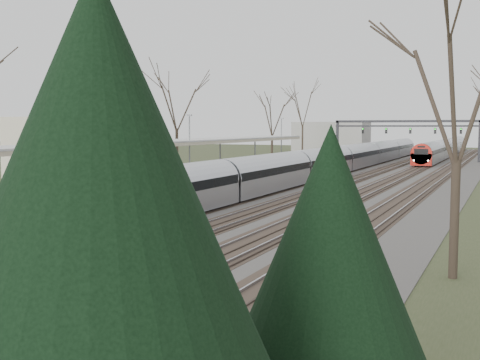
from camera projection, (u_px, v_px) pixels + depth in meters
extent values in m
cube|color=#474442|center=(355.00, 176.00, 61.91)|extent=(24.00, 160.00, 0.10)
cube|color=#4C3828|center=(299.00, 174.00, 64.37)|extent=(2.60, 160.00, 0.06)
cube|color=gray|center=(293.00, 173.00, 64.66)|extent=(0.07, 160.00, 0.12)
cube|color=gray|center=(306.00, 173.00, 64.07)|extent=(0.07, 160.00, 0.12)
cube|color=#4C3828|center=(331.00, 175.00, 62.93)|extent=(2.60, 160.00, 0.06)
cube|color=gray|center=(324.00, 174.00, 63.22)|extent=(0.07, 160.00, 0.12)
cube|color=gray|center=(338.00, 174.00, 62.63)|extent=(0.07, 160.00, 0.12)
cube|color=#4C3828|center=(364.00, 176.00, 61.49)|extent=(2.60, 160.00, 0.06)
cube|color=gray|center=(357.00, 175.00, 61.78)|extent=(0.07, 160.00, 0.12)
cube|color=gray|center=(371.00, 176.00, 61.19)|extent=(0.07, 160.00, 0.12)
cube|color=#4C3828|center=(399.00, 177.00, 60.06)|extent=(2.60, 160.00, 0.06)
cube|color=gray|center=(392.00, 176.00, 60.35)|extent=(0.07, 160.00, 0.12)
cube|color=gray|center=(406.00, 177.00, 59.76)|extent=(0.07, 160.00, 0.12)
cube|color=#4C3828|center=(436.00, 178.00, 58.62)|extent=(2.60, 160.00, 0.06)
cube|color=gray|center=(428.00, 177.00, 58.91)|extent=(0.07, 160.00, 0.12)
cube|color=gray|center=(443.00, 178.00, 58.32)|extent=(0.07, 160.00, 0.12)
cube|color=#9E9B93|center=(196.00, 183.00, 49.70)|extent=(3.50, 69.00, 1.00)
cylinder|color=slate|center=(20.00, 177.00, 31.83)|extent=(0.14, 0.14, 3.00)
cylinder|color=slate|center=(111.00, 167.00, 39.09)|extent=(0.14, 0.14, 3.00)
cylinder|color=slate|center=(174.00, 161.00, 46.35)|extent=(0.14, 0.14, 3.00)
cylinder|color=slate|center=(220.00, 156.00, 53.61)|extent=(0.14, 0.14, 3.00)
cylinder|color=slate|center=(255.00, 153.00, 60.87)|extent=(0.14, 0.14, 3.00)
cube|color=silver|center=(167.00, 141.00, 45.30)|extent=(4.10, 50.00, 0.12)
cube|color=beige|center=(167.00, 143.00, 45.32)|extent=(4.10, 50.00, 0.25)
cube|color=beige|center=(75.00, 150.00, 55.25)|extent=(10.00, 8.00, 6.00)
cylinder|color=silver|center=(91.00, 104.00, 54.05)|extent=(3.20, 3.20, 2.50)
sphere|color=#2D715B|center=(91.00, 90.00, 53.95)|extent=(3.80, 3.80, 3.80)
cube|color=black|center=(337.00, 140.00, 92.97)|extent=(0.35, 0.35, 6.00)
cube|color=black|center=(480.00, 142.00, 84.56)|extent=(0.35, 0.35, 6.00)
cube|color=black|center=(406.00, 121.00, 88.51)|extent=(21.00, 0.35, 0.35)
cube|color=black|center=(405.00, 126.00, 88.57)|extent=(21.00, 0.25, 0.25)
cube|color=black|center=(363.00, 131.00, 91.02)|extent=(0.32, 0.22, 0.85)
sphere|color=#0CFF19|center=(363.00, 129.00, 90.87)|extent=(0.16, 0.16, 0.16)
cube|color=black|center=(386.00, 131.00, 89.58)|extent=(0.32, 0.22, 0.85)
sphere|color=#0CFF19|center=(386.00, 129.00, 89.43)|extent=(0.16, 0.16, 0.16)
cube|color=black|center=(410.00, 131.00, 88.14)|extent=(0.32, 0.22, 0.85)
sphere|color=#0CFF19|center=(410.00, 129.00, 87.99)|extent=(0.16, 0.16, 0.16)
cube|color=black|center=(435.00, 131.00, 86.71)|extent=(0.32, 0.22, 0.85)
sphere|color=#0CFF19|center=(435.00, 129.00, 86.56)|extent=(0.16, 0.16, 0.16)
cube|color=black|center=(461.00, 131.00, 85.27)|extent=(0.32, 0.22, 0.85)
sphere|color=#0CFF19|center=(461.00, 129.00, 85.12)|extent=(0.16, 0.16, 0.16)
cone|color=black|center=(101.00, 322.00, 5.15)|extent=(5.20, 5.20, 6.00)
cone|color=black|center=(328.00, 332.00, 6.95)|extent=(4.00, 4.00, 4.80)
cylinder|color=#2D231C|center=(177.00, 152.00, 62.32)|extent=(0.30, 0.30, 4.95)
cylinder|color=#2D231C|center=(454.00, 221.00, 20.10)|extent=(0.30, 0.30, 4.05)
cube|color=#A1A4AB|center=(341.00, 163.00, 66.46)|extent=(2.55, 90.00, 1.60)
cylinder|color=#A1A4AB|center=(341.00, 157.00, 66.40)|extent=(2.60, 89.70, 2.60)
cube|color=black|center=(341.00, 156.00, 66.39)|extent=(2.62, 89.40, 0.55)
cube|color=red|center=(69.00, 223.00, 25.72)|extent=(2.55, 0.50, 1.50)
cylinder|color=red|center=(70.00, 206.00, 25.70)|extent=(2.60, 0.60, 2.60)
cube|color=black|center=(65.00, 200.00, 25.43)|extent=(1.70, 0.12, 0.70)
sphere|color=white|center=(51.00, 224.00, 25.89)|extent=(0.22, 0.22, 0.22)
sphere|color=white|center=(82.00, 227.00, 25.20)|extent=(0.22, 0.22, 0.22)
cube|color=black|center=(341.00, 171.00, 66.54)|extent=(1.80, 89.00, 0.35)
cube|color=#A1A4AB|center=(446.00, 150.00, 101.45)|extent=(2.55, 60.00, 1.60)
cylinder|color=#A1A4AB|center=(446.00, 147.00, 101.39)|extent=(2.60, 59.70, 2.60)
cube|color=black|center=(446.00, 146.00, 101.38)|extent=(2.62, 59.40, 0.55)
cube|color=red|center=(421.00, 160.00, 74.32)|extent=(2.55, 0.50, 1.50)
cylinder|color=red|center=(421.00, 154.00, 74.30)|extent=(2.60, 0.60, 2.60)
cube|color=black|center=(421.00, 152.00, 74.03)|extent=(1.70, 0.12, 0.70)
sphere|color=white|center=(414.00, 160.00, 74.50)|extent=(0.22, 0.22, 0.22)
sphere|color=white|center=(428.00, 161.00, 73.80)|extent=(0.22, 0.22, 0.22)
cube|color=black|center=(445.00, 156.00, 101.53)|extent=(1.80, 59.00, 0.35)
cylinder|color=black|center=(55.00, 212.00, 22.36)|extent=(0.16, 0.16, 4.00)
cube|color=black|center=(51.00, 169.00, 22.08)|extent=(0.35, 0.22, 1.00)
sphere|color=#FF0C05|center=(49.00, 161.00, 21.93)|extent=(0.18, 0.18, 0.18)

